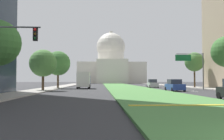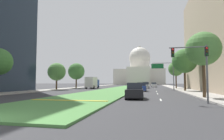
{
  "view_description": "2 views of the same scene",
  "coord_description": "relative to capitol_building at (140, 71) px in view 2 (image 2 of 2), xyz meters",
  "views": [
    {
      "loc": [
        -5.56,
        -5.8,
        1.71
      ],
      "look_at": [
        -2.67,
        54.29,
        4.06
      ],
      "focal_mm": 40.41,
      "sensor_mm": 36.0,
      "label": 1
    },
    {
      "loc": [
        7.71,
        -7.21,
        1.92
      ],
      "look_at": [
        -2.49,
        41.16,
        5.03
      ],
      "focal_mm": 30.02,
      "sensor_mm": 36.0,
      "label": 2
    }
  ],
  "objects": [
    {
      "name": "box_truck_delivery",
      "position": [
        -8.69,
        -77.87,
        -7.27
      ],
      "size": [
        2.4,
        6.4,
        3.2
      ],
      "color": "navy",
      "rests_on": "ground_plane"
    },
    {
      "name": "sedan_far_horizon",
      "position": [
        8.55,
        -60.17,
        -8.16
      ],
      "size": [
        1.98,
        4.66,
        1.68
      ],
      "color": "silver",
      "rests_on": "ground_plane"
    },
    {
      "name": "overhead_guide_sign",
      "position": [
        10.91,
        -83.33,
        -4.33
      ],
      "size": [
        5.1,
        0.2,
        6.5
      ],
      "color": "#515456",
      "rests_on": "ground_plane"
    },
    {
      "name": "lane_dashes_right",
      "position": [
        8.64,
        -72.72,
        -8.95
      ],
      "size": [
        0.16,
        72.57,
        0.01
      ],
      "color": "silver",
      "rests_on": "ground_plane"
    },
    {
      "name": "sedan_distant",
      "position": [
        6.04,
        -71.98,
        -8.09
      ],
      "size": [
        2.09,
        4.29,
        1.84
      ],
      "color": "#BCBCC1",
      "rests_on": "ground_plane"
    },
    {
      "name": "sedan_midblock",
      "position": [
        5.7,
        -89.57,
        -8.11
      ],
      "size": [
        2.05,
        4.29,
        1.79
      ],
      "color": "navy",
      "rests_on": "ground_plane"
    },
    {
      "name": "ground_plane",
      "position": [
        0.0,
        -60.28,
        -8.95
      ],
      "size": [
        268.33,
        268.33,
        0.0
      ],
      "primitive_type": "plane",
      "color": "#333335"
    },
    {
      "name": "street_tree_left_far",
      "position": [
        -13.8,
        -77.1,
        -3.99
      ],
      "size": [
        4.81,
        4.81,
        7.38
      ],
      "color": "#4C3823",
      "rests_on": "ground_plane"
    },
    {
      "name": "sidewalk_right",
      "position": [
        15.04,
        -72.47,
        -8.87
      ],
      "size": [
        4.0,
        109.77,
        0.15
      ],
      "primitive_type": "cube",
      "color": "#9E9991",
      "rests_on": "ground_plane"
    },
    {
      "name": "street_tree_left_mid",
      "position": [
        -14.36,
        -87.66,
        -4.66
      ],
      "size": [
        4.23,
        4.23,
        6.42
      ],
      "color": "#4C3823",
      "rests_on": "ground_plane"
    },
    {
      "name": "street_tree_right_far",
      "position": [
        14.26,
        -75.22,
        -3.5
      ],
      "size": [
        4.02,
        4.02,
        7.49
      ],
      "color": "#4C3823",
      "rests_on": "ground_plane"
    },
    {
      "name": "median_curb_nose",
      "position": [
        0.0,
        -111.81,
        -8.79
      ],
      "size": [
        7.64,
        0.5,
        0.04
      ],
      "primitive_type": "cube",
      "color": "gold",
      "rests_on": "grass_median"
    },
    {
      "name": "sedan_lead_stopped",
      "position": [
        5.83,
        -106.99,
        -8.11
      ],
      "size": [
        2.13,
        4.23,
        1.81
      ],
      "color": "black",
      "rests_on": "ground_plane"
    },
    {
      "name": "traffic_light_near_right",
      "position": [
        11.7,
        -110.59,
        -5.15
      ],
      "size": [
        3.34,
        0.35,
        5.2
      ],
      "color": "#515456",
      "rests_on": "ground_plane"
    },
    {
      "name": "street_tree_right_mid",
      "position": [
        14.26,
        -88.84,
        -2.87
      ],
      "size": [
        4.89,
        4.89,
        8.55
      ],
      "color": "#4C3823",
      "rests_on": "ground_plane"
    },
    {
      "name": "street_tree_right_near",
      "position": [
        13.6,
        -105.32,
        -3.26
      ],
      "size": [
        3.92,
        3.92,
        7.69
      ],
      "color": "#4C3823",
      "rests_on": "ground_plane"
    },
    {
      "name": "capitol_building",
      "position": [
        0.0,
        0.0,
        0.0
      ],
      "size": [
        32.31,
        28.58,
        26.48
      ],
      "color": "beige",
      "rests_on": "ground_plane"
    },
    {
      "name": "grass_median",
      "position": [
        0.0,
        -66.37,
        -8.88
      ],
      "size": [
        8.49,
        109.77,
        0.14
      ],
      "primitive_type": "cube",
      "color": "#4C8442",
      "rests_on": "ground_plane"
    },
    {
      "name": "sidewalk_left",
      "position": [
        -15.04,
        -72.47,
        -8.87
      ],
      "size": [
        4.0,
        109.77,
        0.15
      ],
      "primitive_type": "cube",
      "color": "#9E9991",
      "rests_on": "ground_plane"
    }
  ]
}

